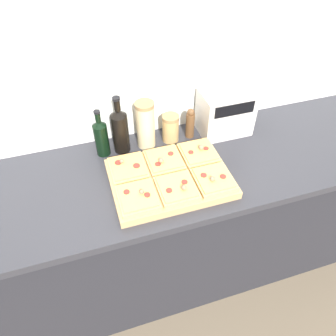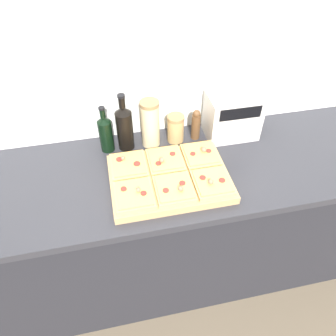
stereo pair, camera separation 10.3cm
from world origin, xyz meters
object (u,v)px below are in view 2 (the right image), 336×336
grain_jar_tall (150,124)px  pepper_mill (196,125)px  cutting_board (169,179)px  wine_bottle (125,127)px  toaster_oven (232,115)px  grain_jar_short (176,128)px  olive_oil_bottle (106,133)px

grain_jar_tall → pepper_mill: grain_jar_tall is taller
cutting_board → wine_bottle: 0.35m
cutting_board → pepper_mill: 0.36m
toaster_oven → grain_jar_short: bearing=178.5°
wine_bottle → grain_jar_tall: wine_bottle is taller
pepper_mill → toaster_oven: size_ratio=0.59×
olive_oil_bottle → grain_jar_tall: same height
cutting_board → toaster_oven: (0.40, 0.28, 0.10)m
toaster_oven → wine_bottle: bearing=179.2°
olive_oil_bottle → wine_bottle: wine_bottle is taller
olive_oil_bottle → wine_bottle: (0.10, -0.00, 0.02)m
cutting_board → pepper_mill: size_ratio=3.14×
pepper_mill → grain_jar_tall: bearing=180.0°
cutting_board → wine_bottle: (-0.16, 0.29, 0.11)m
grain_jar_short → grain_jar_tall: bearing=180.0°
grain_jar_tall → cutting_board: bearing=-83.1°
cutting_board → grain_jar_tall: 0.31m
olive_oil_bottle → toaster_oven: 0.66m
wine_bottle → cutting_board: bearing=-60.5°
cutting_board → olive_oil_bottle: 0.40m
grain_jar_tall → grain_jar_short: (0.13, 0.00, -0.05)m
wine_bottle → pepper_mill: 0.37m
cutting_board → pepper_mill: (0.20, 0.29, 0.07)m
grain_jar_tall → grain_jar_short: grain_jar_tall is taller
olive_oil_bottle → pepper_mill: (0.47, -0.00, -0.02)m
grain_jar_tall → grain_jar_short: bearing=0.0°
wine_bottle → pepper_mill: bearing=0.0°
cutting_board → pepper_mill: pepper_mill is taller
grain_jar_short → toaster_oven: size_ratio=0.52×
wine_bottle → pepper_mill: size_ratio=1.79×
wine_bottle → pepper_mill: (0.37, 0.00, -0.04)m
olive_oil_bottle → grain_jar_short: olive_oil_bottle is taller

